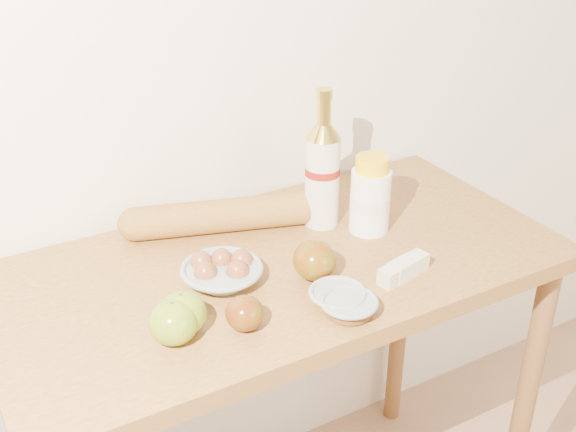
{
  "coord_description": "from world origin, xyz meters",
  "views": [
    {
      "loc": [
        -0.63,
        0.04,
        1.7
      ],
      "look_at": [
        0.0,
        1.15,
        1.02
      ],
      "focal_mm": 45.0,
      "sensor_mm": 36.0,
      "label": 1
    }
  ],
  "objects_px": {
    "egg_bowl": "(222,271)",
    "table": "(281,308)",
    "cream_bottle": "(370,197)",
    "baguette": "(221,216)",
    "bourbon_bottle": "(322,171)"
  },
  "relations": [
    {
      "from": "egg_bowl",
      "to": "table",
      "type": "bearing_deg",
      "value": 5.15
    },
    {
      "from": "table",
      "to": "egg_bowl",
      "type": "distance_m",
      "value": 0.21
    },
    {
      "from": "cream_bottle",
      "to": "baguette",
      "type": "distance_m",
      "value": 0.34
    },
    {
      "from": "bourbon_bottle",
      "to": "egg_bowl",
      "type": "bearing_deg",
      "value": -161.98
    },
    {
      "from": "cream_bottle",
      "to": "egg_bowl",
      "type": "height_order",
      "value": "cream_bottle"
    },
    {
      "from": "baguette",
      "to": "bourbon_bottle",
      "type": "bearing_deg",
      "value": -2.88
    },
    {
      "from": "table",
      "to": "cream_bottle",
      "type": "distance_m",
      "value": 0.32
    },
    {
      "from": "egg_bowl",
      "to": "bourbon_bottle",
      "type": "bearing_deg",
      "value": 19.98
    },
    {
      "from": "bourbon_bottle",
      "to": "cream_bottle",
      "type": "height_order",
      "value": "bourbon_bottle"
    },
    {
      "from": "table",
      "to": "cream_bottle",
      "type": "height_order",
      "value": "cream_bottle"
    },
    {
      "from": "table",
      "to": "baguette",
      "type": "distance_m",
      "value": 0.25
    },
    {
      "from": "cream_bottle",
      "to": "baguette",
      "type": "bearing_deg",
      "value": 153.1
    },
    {
      "from": "table",
      "to": "egg_bowl",
      "type": "bearing_deg",
      "value": -174.85
    },
    {
      "from": "bourbon_bottle",
      "to": "cream_bottle",
      "type": "xyz_separation_m",
      "value": [
        0.08,
        -0.08,
        -0.05
      ]
    },
    {
      "from": "bourbon_bottle",
      "to": "baguette",
      "type": "distance_m",
      "value": 0.25
    }
  ]
}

